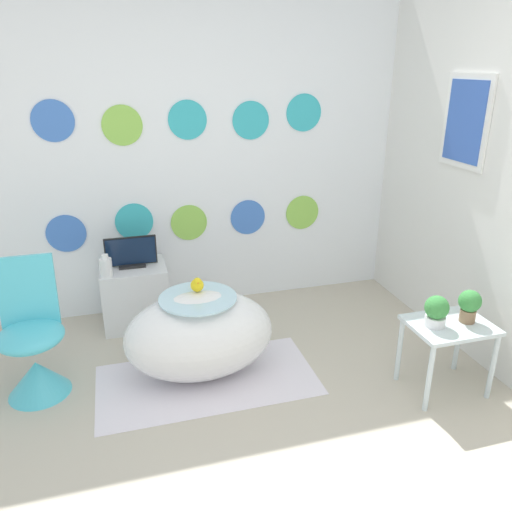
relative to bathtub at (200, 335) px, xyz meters
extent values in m
plane|color=#BCB29E|center=(0.13, -1.13, -0.29)|extent=(12.00, 12.00, 0.00)
cube|color=white|center=(0.13, 1.08, 1.01)|extent=(4.41, 0.04, 2.60)
cylinder|color=#3F72CC|center=(-0.82, 1.06, 0.42)|extent=(0.29, 0.01, 0.29)
cylinder|color=#33B2BF|center=(-0.31, 1.06, 0.47)|extent=(0.29, 0.01, 0.29)
cylinder|color=#8CCC4C|center=(0.12, 1.06, 0.42)|extent=(0.29, 0.01, 0.29)
cylinder|color=#3F72CC|center=(0.61, 1.06, 0.43)|extent=(0.29, 0.01, 0.29)
cylinder|color=#8CCC4C|center=(1.09, 1.06, 0.43)|extent=(0.29, 0.01, 0.29)
cylinder|color=#3F72CC|center=(-0.80, 1.06, 1.24)|extent=(0.29, 0.01, 0.29)
cylinder|color=#8CCC4C|center=(-0.33, 1.06, 1.20)|extent=(0.29, 0.01, 0.29)
cylinder|color=#33B2BF|center=(0.15, 1.06, 1.22)|extent=(0.29, 0.01, 0.29)
cylinder|color=#33B2BF|center=(0.64, 1.06, 1.20)|extent=(0.29, 0.01, 0.29)
cylinder|color=#33B2BF|center=(1.07, 1.06, 1.25)|extent=(0.29, 0.01, 0.29)
cube|color=silver|center=(1.86, -0.03, 1.01)|extent=(0.04, 3.19, 2.60)
cube|color=white|center=(1.83, 0.08, 1.26)|extent=(0.02, 0.44, 0.60)
cube|color=#3359B2|center=(1.82, 0.08, 1.26)|extent=(0.01, 0.36, 0.52)
cube|color=silver|center=(0.02, -0.09, -0.28)|extent=(1.39, 0.70, 0.01)
ellipsoid|color=white|center=(0.00, 0.00, 0.00)|extent=(0.95, 0.59, 0.57)
cylinder|color=#B2DBEA|center=(0.00, 0.00, 0.26)|extent=(0.49, 0.49, 0.01)
sphere|color=yellow|center=(0.01, 0.05, 0.33)|extent=(0.08, 0.08, 0.08)
sphere|color=yellow|center=(0.01, 0.04, 0.36)|extent=(0.05, 0.05, 0.05)
cone|color=orange|center=(0.01, 0.02, 0.36)|extent=(0.02, 0.02, 0.02)
cone|color=#4CC6DB|center=(-1.00, 0.07, -0.18)|extent=(0.37, 0.37, 0.22)
ellipsoid|color=#4CC6DB|center=(-1.00, 0.07, 0.11)|extent=(0.39, 0.39, 0.14)
cube|color=#4CC6DB|center=(-1.00, 0.22, 0.33)|extent=(0.33, 0.10, 0.45)
cube|color=silver|center=(-0.36, 0.82, -0.05)|extent=(0.49, 0.42, 0.48)
cube|color=white|center=(-0.36, 0.62, 0.04)|extent=(0.41, 0.01, 0.13)
cube|color=black|center=(-0.36, 0.82, 0.20)|extent=(0.20, 0.12, 0.02)
cube|color=black|center=(-0.36, 0.83, 0.31)|extent=(0.38, 0.01, 0.22)
cube|color=#0F1E38|center=(-0.36, 0.82, 0.31)|extent=(0.36, 0.01, 0.20)
cylinder|color=white|center=(-0.54, 0.67, 0.26)|extent=(0.09, 0.09, 0.14)
cylinder|color=white|center=(-0.54, 0.67, 0.34)|extent=(0.05, 0.05, 0.03)
cube|color=silver|center=(1.42, -0.57, 0.16)|extent=(0.49, 0.37, 0.02)
cylinder|color=silver|center=(1.20, -0.73, -0.07)|extent=(0.03, 0.03, 0.44)
cylinder|color=silver|center=(1.64, -0.73, -0.07)|extent=(0.03, 0.03, 0.44)
cylinder|color=silver|center=(1.20, -0.41, -0.07)|extent=(0.03, 0.03, 0.44)
cylinder|color=silver|center=(1.64, -0.41, -0.07)|extent=(0.03, 0.03, 0.44)
cylinder|color=white|center=(1.31, -0.57, 0.20)|extent=(0.12, 0.12, 0.06)
sphere|color=#3D8E42|center=(1.31, -0.57, 0.29)|extent=(0.14, 0.14, 0.14)
cylinder|color=#8C6B4C|center=(1.53, -0.58, 0.21)|extent=(0.09, 0.09, 0.08)
sphere|color=#3D8E42|center=(1.53, -0.58, 0.31)|extent=(0.13, 0.13, 0.13)
camera|label=1|loc=(-0.42, -2.77, 1.63)|focal=35.00mm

